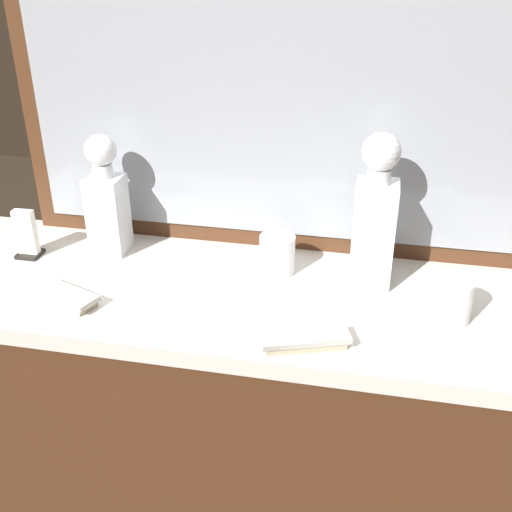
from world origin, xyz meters
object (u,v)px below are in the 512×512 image
Objects in this scene: crystal_decanter_center at (374,225)px; napkin_holder at (27,237)px; crystal_tumbler_rear at (452,302)px; silver_brush_far_right at (63,296)px; silver_brush_right at (305,340)px; crystal_decanter_right at (107,206)px; crystal_tumbler_left at (277,256)px.

crystal_decanter_center is 2.89× the size of napkin_holder.
crystal_decanter_center is at bearing 143.90° from crystal_tumbler_rear.
silver_brush_far_right is 0.49m from silver_brush_right.
silver_brush_far_right is (-0.01, -0.22, -0.10)m from crystal_decanter_right.
crystal_tumbler_left is 0.44m from silver_brush_far_right.
napkin_holder reaches higher than silver_brush_right.
napkin_holder reaches higher than crystal_tumbler_rear.
silver_brush_far_right is at bearing 173.96° from silver_brush_right.
silver_brush_right is at bearing -151.46° from crystal_tumbler_rear.
silver_brush_far_right is at bearing -173.21° from crystal_tumbler_rear.
crystal_tumbler_left is (-0.19, -0.00, -0.09)m from crystal_decanter_center.
crystal_tumbler_rear is (0.16, -0.11, -0.09)m from crystal_decanter_center.
napkin_holder is (-0.75, -0.04, -0.08)m from crystal_decanter_center.
crystal_decanter_center reaches higher than napkin_holder.
crystal_decanter_center reaches higher than silver_brush_right.
crystal_tumbler_left is at bearing -3.53° from crystal_decanter_right.
crystal_tumbler_left is 0.99× the size of crystal_tumbler_rear.
crystal_tumbler_rear is 0.51× the size of silver_brush_right.
crystal_tumbler_rear is 0.77× the size of napkin_holder.
crystal_decanter_right is 0.39m from crystal_tumbler_left.
crystal_tumbler_left is 0.37m from crystal_tumbler_rear.
crystal_tumbler_rear is 0.75m from silver_brush_far_right.
napkin_holder is at bearing -176.15° from crystal_tumbler_left.
crystal_tumbler_left is (0.39, -0.02, -0.07)m from crystal_decanter_right.
napkin_holder is (-0.65, 0.21, 0.03)m from silver_brush_right.
crystal_tumbler_rear is 0.52× the size of silver_brush_far_right.
silver_brush_right is (-0.26, -0.14, -0.03)m from crystal_tumbler_rear.
crystal_decanter_center is 0.63m from silver_brush_far_right.
silver_brush_far_right is at bearing -44.86° from napkin_holder.
crystal_decanter_center is at bearing 0.18° from crystal_tumbler_left.
crystal_tumbler_rear is (0.35, -0.11, 0.00)m from crystal_tumbler_left.
silver_brush_far_right is 0.98× the size of silver_brush_right.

